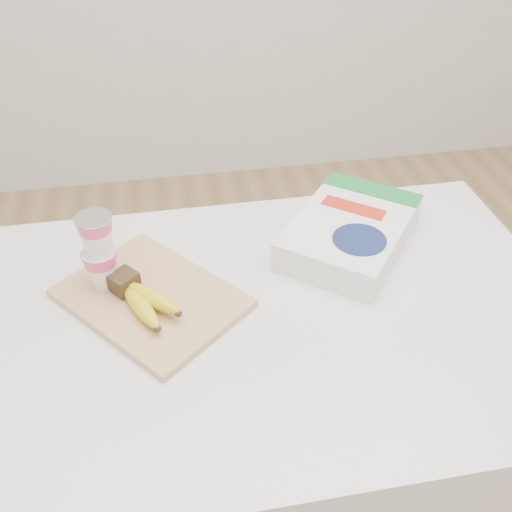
{
  "coord_description": "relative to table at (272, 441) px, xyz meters",
  "views": [
    {
      "loc": [
        -0.18,
        -0.76,
        1.6
      ],
      "look_at": [
        -0.02,
        0.12,
        0.89
      ],
      "focal_mm": 40.0,
      "sensor_mm": 36.0,
      "label": 1
    }
  ],
  "objects": [
    {
      "name": "bananas",
      "position": [
        -0.24,
        0.04,
        0.46
      ],
      "size": [
        0.14,
        0.17,
        0.05
      ],
      "color": "#382816",
      "rests_on": "cutting_board"
    },
    {
      "name": "cereal_box",
      "position": [
        0.2,
        0.17,
        0.46
      ],
      "size": [
        0.37,
        0.39,
        0.07
      ],
      "rotation": [
        0.0,
        0.0,
        -0.67
      ],
      "color": "white",
      "rests_on": "table"
    },
    {
      "name": "yogurt_stack",
      "position": [
        -0.31,
        0.11,
        0.53
      ],
      "size": [
        0.07,
        0.07,
        0.16
      ],
      "color": "white",
      "rests_on": "cutting_board"
    },
    {
      "name": "room",
      "position": [
        0.0,
        0.0,
        0.92
      ],
      "size": [
        4.0,
        4.0,
        4.0
      ],
      "color": "tan",
      "rests_on": "ground"
    },
    {
      "name": "cutting_board",
      "position": [
        -0.23,
        0.07,
        0.43
      ],
      "size": [
        0.4,
        0.41,
        0.02
      ],
      "primitive_type": "cube",
      "rotation": [
        0.0,
        0.0,
        0.69
      ],
      "color": "#DDAF79",
      "rests_on": "table"
    },
    {
      "name": "table",
      "position": [
        0.0,
        0.0,
        0.0
      ],
      "size": [
        1.14,
        0.76,
        0.85
      ],
      "primitive_type": "cube",
      "color": "silver",
      "rests_on": "ground"
    }
  ]
}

